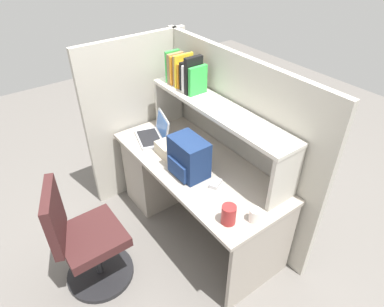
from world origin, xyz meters
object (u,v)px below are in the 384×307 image
paper_cup (255,215)px  office_chair (85,243)px  backpack (188,158)px  snack_canister (229,214)px  tissue_box (167,150)px  laptop (155,133)px  computer_mouse (216,184)px

paper_cup → office_chair: (-0.78, -0.91, -0.38)m
backpack → snack_canister: 0.58m
tissue_box → office_chair: 0.95m
paper_cup → snack_canister: snack_canister is taller
backpack → tissue_box: backpack is taller
laptop → paper_cup: 1.23m
office_chair → tissue_box: bearing=-56.5°
paper_cup → snack_canister: size_ratio=0.71×
backpack → snack_canister: bearing=-9.1°
paper_cup → tissue_box: 0.95m
tissue_box → office_chair: size_ratio=0.24×
laptop → office_chair: laptop is taller
backpack → tissue_box: bearing=-178.9°
computer_mouse → paper_cup: size_ratio=1.08×
laptop → tissue_box: 0.28m
computer_mouse → tissue_box: (-0.53, -0.08, 0.03)m
paper_cup → office_chair: size_ratio=0.10×
paper_cup → computer_mouse: bearing=177.3°
laptop → tissue_box: bearing=-10.5°
backpack → snack_canister: size_ratio=2.21×
snack_canister → office_chair: size_ratio=0.15×
laptop → tissue_box: (0.28, -0.05, -0.00)m
backpack → snack_canister: backpack is taller
backpack → office_chair: size_ratio=0.32×
backpack → computer_mouse: bearing=17.4°
laptop → computer_mouse: bearing=2.0°
tissue_box → snack_canister: 0.87m
backpack → tissue_box: size_ratio=1.37×
tissue_box → backpack: bearing=3.2°
computer_mouse → snack_canister: snack_canister is taller
tissue_box → snack_canister: (0.86, -0.09, 0.02)m
laptop → backpack: size_ratio=1.22×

